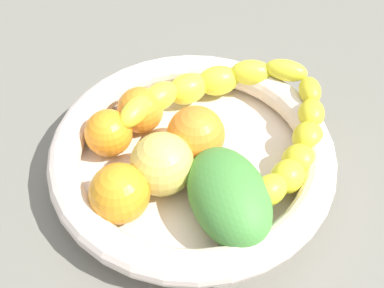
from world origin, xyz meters
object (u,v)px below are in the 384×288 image
Objects in this scene: fruit_bowl at (192,155)px; banana_draped_left at (206,86)px; orange_mid_right at (120,193)px; mango_green at (229,196)px; orange_rear at (109,133)px; orange_front at (196,135)px; orange_mid_left at (140,110)px; banana_draped_right at (294,153)px; apple_yellow at (162,164)px.

banana_draped_left reaches higher than fruit_bowl.
mango_green is (10.87, -2.99, 0.13)cm from orange_mid_right.
mango_green is at bearing -47.53° from orange_rear.
orange_front reaches higher than orange_rear.
orange_mid_right is at bearing -147.96° from orange_front.
banana_draped_left reaches higher than orange_rear.
orange_mid_left is 0.89× the size of orange_mid_right.
banana_draped_right and orange_rear have the same top height.
orange_rear is at bearing 158.11° from banana_draped_right.
apple_yellow is at bearing 174.48° from banana_draped_right.
apple_yellow reaches higher than mango_green.
fruit_bowl is 8.56cm from mango_green.
orange_rear is (-0.18, 9.08, -0.40)cm from orange_mid_right.
banana_draped_right is 14.73cm from apple_yellow.
apple_yellow is at bearing -84.24° from orange_mid_left.
orange_front is at bearing 54.08° from fruit_bowl.
orange_mid_left is at bearing 114.65° from mango_green.
banana_draped_right is at bearing -34.74° from orange_mid_left.
orange_mid_right is at bearing 164.62° from mango_green.
orange_mid_left is at bearing 145.26° from banana_draped_right.
banana_draped_right is at bearing -21.89° from orange_rear.
banana_draped_left reaches higher than banana_draped_right.
orange_mid_left is 9.48cm from apple_yellow.
banana_draped_left is 4.48× the size of orange_mid_left.
orange_mid_right is (-4.01, -11.95, 0.36)cm from orange_mid_left.
apple_yellow is (-7.85, -11.31, 0.17)cm from banana_draped_left.
orange_rear is (-4.19, -2.87, -0.04)cm from orange_mid_left.
orange_mid_right is at bearing -132.76° from banana_draped_left.
orange_front reaches higher than banana_draped_left.
orange_rear is 0.80× the size of apple_yellow.
orange_front is at bearing -17.66° from orange_rear.
banana_draped_left is 3.98× the size of orange_mid_right.
banana_draped_left is 13.85cm from orange_rear.
orange_rear is at bearing 162.34° from orange_front.
orange_mid_left is 5.08cm from orange_rear.
apple_yellow reaches higher than orange_front.
orange_front is 0.96× the size of apple_yellow.
orange_mid_right is 9.09cm from orange_rear.
fruit_bowl is 1.84× the size of banana_draped_right.
apple_yellow is (-5.91, 5.53, 0.19)cm from mango_green.
fruit_bowl is at bearing 103.93° from mango_green.
orange_front is 8.16cm from orange_mid_left.
fruit_bowl is 5.23cm from apple_yellow.
orange_mid_left is 1.01× the size of orange_rear.
apple_yellow reaches higher than banana_draped_left.
banana_draped_left is 18.87cm from orange_mid_right.
orange_mid_right is at bearing -150.40° from fruit_bowl.
orange_front is 9.06cm from mango_green.
fruit_bowl is 5.87× the size of orange_rear.
orange_rear is (-9.73, 3.10, -0.57)cm from orange_front.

